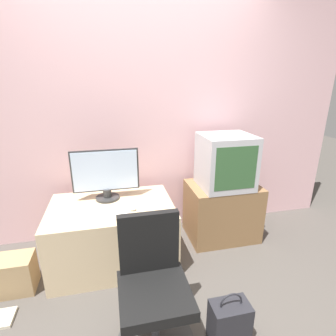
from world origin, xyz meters
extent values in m
plane|color=#4C4742|center=(0.00, 0.00, 0.00)|extent=(12.00, 12.00, 0.00)
cube|color=beige|center=(0.00, 1.32, 1.30)|extent=(4.40, 0.05, 2.60)
cube|color=#CCB289|center=(-0.34, 0.80, 0.28)|extent=(1.07, 0.72, 0.56)
cube|color=olive|center=(0.79, 0.97, 0.29)|extent=(0.70, 0.51, 0.59)
cylinder|color=#2D2D2D|center=(-0.37, 0.95, 0.57)|extent=(0.21, 0.21, 0.02)
cylinder|color=#2D2D2D|center=(-0.37, 0.95, 0.62)|extent=(0.07, 0.07, 0.08)
cube|color=#2D2D2D|center=(-0.37, 0.95, 0.84)|extent=(0.59, 0.01, 0.38)
cube|color=silver|center=(-0.37, 0.95, 0.84)|extent=(0.56, 0.02, 0.35)
cube|color=white|center=(-0.34, 0.66, 0.57)|extent=(0.28, 0.10, 0.01)
ellipsoid|color=silver|center=(-0.16, 0.66, 0.58)|extent=(0.05, 0.03, 0.03)
cube|color=#B7B7BC|center=(0.78, 0.94, 0.84)|extent=(0.49, 0.45, 0.52)
cube|color=#335B33|center=(0.78, 0.72, 0.84)|extent=(0.40, 0.01, 0.41)
cylinder|color=#4C4C51|center=(-0.12, -0.09, 0.19)|extent=(0.05, 0.05, 0.33)
cube|color=black|center=(-0.12, -0.09, 0.39)|extent=(0.42, 0.42, 0.07)
cube|color=black|center=(-0.12, 0.10, 0.63)|extent=(0.38, 0.05, 0.41)
cube|color=#A3845B|center=(-1.13, 0.61, 0.15)|extent=(0.33, 0.23, 0.29)
cube|color=#232328|center=(0.34, -0.17, 0.14)|extent=(0.24, 0.15, 0.29)
torus|color=#232328|center=(0.34, -0.17, 0.30)|extent=(0.15, 0.01, 0.15)
camera|label=1|loc=(-0.31, -1.30, 1.60)|focal=28.00mm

